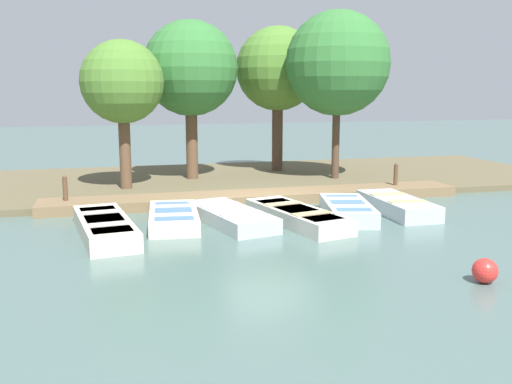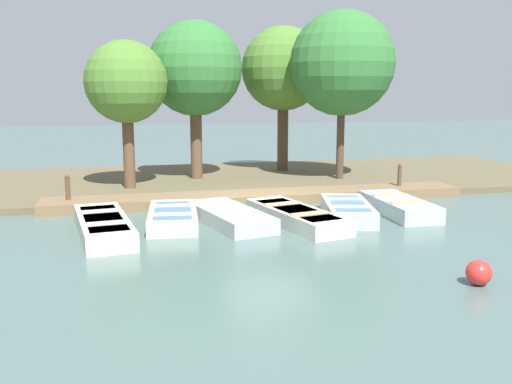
{
  "view_description": "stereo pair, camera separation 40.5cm",
  "coord_description": "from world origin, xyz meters",
  "px_view_note": "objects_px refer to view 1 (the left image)",
  "views": [
    {
      "loc": [
        14.57,
        -4.33,
        3.25
      ],
      "look_at": [
        0.58,
        -0.58,
        0.65
      ],
      "focal_mm": 40.0,
      "sensor_mm": 36.0,
      "label": 1
    },
    {
      "loc": [
        14.67,
        -3.93,
        3.25
      ],
      "look_at": [
        0.58,
        -0.58,
        0.65
      ],
      "focal_mm": 40.0,
      "sensor_mm": 36.0,
      "label": 2
    }
  ],
  "objects_px": {
    "mooring_post_near": "(65,193)",
    "park_tree_far_left": "(122,83)",
    "rowboat_1": "(174,217)",
    "buoy": "(485,271)",
    "rowboat_4": "(347,210)",
    "park_tree_center": "(278,70)",
    "park_tree_left": "(190,69)",
    "park_tree_right": "(338,64)",
    "rowboat_5": "(397,205)",
    "mooring_post_far": "(396,179)",
    "rowboat_0": "(105,227)",
    "rowboat_2": "(230,216)",
    "rowboat_3": "(297,216)"
  },
  "relations": [
    {
      "from": "rowboat_5",
      "to": "mooring_post_far",
      "type": "xyz_separation_m",
      "value": [
        -2.57,
        1.34,
        0.28
      ]
    },
    {
      "from": "park_tree_left",
      "to": "rowboat_5",
      "type": "bearing_deg",
      "value": 36.09
    },
    {
      "from": "mooring_post_far",
      "to": "mooring_post_near",
      "type": "bearing_deg",
      "value": -90.0
    },
    {
      "from": "rowboat_4",
      "to": "buoy",
      "type": "bearing_deg",
      "value": 15.88
    },
    {
      "from": "rowboat_3",
      "to": "mooring_post_far",
      "type": "bearing_deg",
      "value": 111.93
    },
    {
      "from": "rowboat_2",
      "to": "park_tree_right",
      "type": "distance_m",
      "value": 8.07
    },
    {
      "from": "park_tree_right",
      "to": "mooring_post_near",
      "type": "bearing_deg",
      "value": -74.58
    },
    {
      "from": "rowboat_0",
      "to": "park_tree_left",
      "type": "distance_m",
      "value": 8.26
    },
    {
      "from": "mooring_post_near",
      "to": "park_tree_far_left",
      "type": "bearing_deg",
      "value": 141.86
    },
    {
      "from": "park_tree_left",
      "to": "park_tree_right",
      "type": "relative_size",
      "value": 0.94
    },
    {
      "from": "rowboat_1",
      "to": "park_tree_left",
      "type": "height_order",
      "value": "park_tree_left"
    },
    {
      "from": "park_tree_left",
      "to": "rowboat_2",
      "type": "bearing_deg",
      "value": -0.3
    },
    {
      "from": "park_tree_center",
      "to": "rowboat_2",
      "type": "bearing_deg",
      "value": -25.07
    },
    {
      "from": "rowboat_1",
      "to": "park_tree_far_left",
      "type": "height_order",
      "value": "park_tree_far_left"
    },
    {
      "from": "park_tree_center",
      "to": "rowboat_3",
      "type": "bearing_deg",
      "value": -13.71
    },
    {
      "from": "park_tree_right",
      "to": "park_tree_left",
      "type": "bearing_deg",
      "value": -104.05
    },
    {
      "from": "mooring_post_near",
      "to": "park_tree_center",
      "type": "height_order",
      "value": "park_tree_center"
    },
    {
      "from": "rowboat_3",
      "to": "rowboat_5",
      "type": "relative_size",
      "value": 1.25
    },
    {
      "from": "mooring_post_far",
      "to": "park_tree_left",
      "type": "relative_size",
      "value": 0.18
    },
    {
      "from": "mooring_post_far",
      "to": "park_tree_left",
      "type": "bearing_deg",
      "value": -121.93
    },
    {
      "from": "mooring_post_far",
      "to": "rowboat_1",
      "type": "bearing_deg",
      "value": -71.92
    },
    {
      "from": "rowboat_2",
      "to": "park_tree_far_left",
      "type": "xyz_separation_m",
      "value": [
        -4.78,
        -2.29,
        3.26
      ]
    },
    {
      "from": "rowboat_2",
      "to": "park_tree_center",
      "type": "bearing_deg",
      "value": 141.41
    },
    {
      "from": "rowboat_3",
      "to": "mooring_post_near",
      "type": "relative_size",
      "value": 3.69
    },
    {
      "from": "mooring_post_far",
      "to": "park_tree_center",
      "type": "relative_size",
      "value": 0.18
    },
    {
      "from": "mooring_post_far",
      "to": "rowboat_3",
      "type": "bearing_deg",
      "value": -55.05
    },
    {
      "from": "rowboat_1",
      "to": "rowboat_2",
      "type": "height_order",
      "value": "rowboat_2"
    },
    {
      "from": "rowboat_0",
      "to": "park_tree_center",
      "type": "distance_m",
      "value": 10.97
    },
    {
      "from": "rowboat_5",
      "to": "park_tree_left",
      "type": "height_order",
      "value": "park_tree_left"
    },
    {
      "from": "mooring_post_far",
      "to": "buoy",
      "type": "relative_size",
      "value": 2.27
    },
    {
      "from": "mooring_post_far",
      "to": "buoy",
      "type": "height_order",
      "value": "mooring_post_far"
    },
    {
      "from": "rowboat_1",
      "to": "buoy",
      "type": "relative_size",
      "value": 6.52
    },
    {
      "from": "park_tree_far_left",
      "to": "park_tree_center",
      "type": "bearing_deg",
      "value": 115.31
    },
    {
      "from": "mooring_post_near",
      "to": "mooring_post_far",
      "type": "xyz_separation_m",
      "value": [
        0.0,
        9.91,
        0.0
      ]
    },
    {
      "from": "rowboat_4",
      "to": "park_tree_center",
      "type": "bearing_deg",
      "value": -169.65
    },
    {
      "from": "mooring_post_near",
      "to": "park_tree_far_left",
      "type": "height_order",
      "value": "park_tree_far_left"
    },
    {
      "from": "rowboat_4",
      "to": "mooring_post_near",
      "type": "height_order",
      "value": "mooring_post_near"
    },
    {
      "from": "rowboat_3",
      "to": "park_tree_left",
      "type": "distance_m",
      "value": 7.82
    },
    {
      "from": "mooring_post_near",
      "to": "mooring_post_far",
      "type": "bearing_deg",
      "value": 90.0
    },
    {
      "from": "buoy",
      "to": "park_tree_center",
      "type": "distance_m",
      "value": 13.47
    },
    {
      "from": "rowboat_1",
      "to": "rowboat_4",
      "type": "height_order",
      "value": "rowboat_4"
    },
    {
      "from": "park_tree_left",
      "to": "park_tree_right",
      "type": "height_order",
      "value": "park_tree_right"
    },
    {
      "from": "rowboat_0",
      "to": "rowboat_3",
      "type": "bearing_deg",
      "value": 83.01
    },
    {
      "from": "rowboat_4",
      "to": "mooring_post_near",
      "type": "bearing_deg",
      "value": -97.45
    },
    {
      "from": "mooring_post_near",
      "to": "rowboat_1",
      "type": "bearing_deg",
      "value": 47.87
    },
    {
      "from": "rowboat_3",
      "to": "mooring_post_near",
      "type": "distance_m",
      "value": 6.35
    },
    {
      "from": "mooring_post_near",
      "to": "park_tree_left",
      "type": "distance_m",
      "value": 6.44
    },
    {
      "from": "rowboat_0",
      "to": "rowboat_1",
      "type": "xyz_separation_m",
      "value": [
        -0.69,
        1.63,
        -0.03
      ]
    },
    {
      "from": "rowboat_5",
      "to": "rowboat_3",
      "type": "bearing_deg",
      "value": -80.2
    },
    {
      "from": "rowboat_3",
      "to": "park_tree_right",
      "type": "distance_m",
      "value": 7.51
    }
  ]
}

